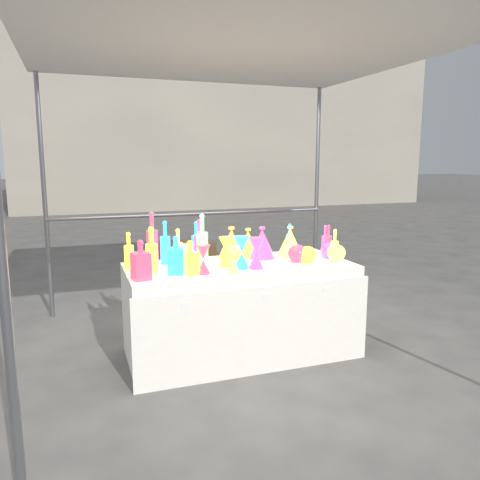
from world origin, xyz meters
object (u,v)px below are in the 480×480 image
object	(u,v)px
display_table	(240,310)
lampshade_0	(248,242)
decanter_0	(190,258)
hourglass_0	(203,259)
globe_0	(307,255)
bottle_0	(129,250)
cardboard_box_closed	(189,259)

from	to	relation	value
display_table	lampshade_0	distance (m)	0.60
decanter_0	hourglass_0	xyz separation A→B (m)	(0.09, -0.01, -0.02)
globe_0	hourglass_0	bearing A→B (deg)	-174.48
decanter_0	globe_0	distance (m)	1.00
decanter_0	lampshade_0	xyz separation A→B (m)	(0.63, 0.47, -0.00)
bottle_0	globe_0	world-z (taller)	bottle_0
cardboard_box_closed	lampshade_0	distance (m)	2.58
globe_0	lampshade_0	size ratio (longest dim) A/B	0.60
decanter_0	hourglass_0	distance (m)	0.10
hourglass_0	globe_0	distance (m)	0.91
display_table	decanter_0	bearing A→B (deg)	-158.20
hourglass_0	lampshade_0	distance (m)	0.71
hourglass_0	display_table	bearing A→B (deg)	27.83
display_table	lampshade_0	bearing A→B (deg)	59.15
display_table	cardboard_box_closed	distance (m)	2.80
decanter_0	hourglass_0	bearing A→B (deg)	-19.61
bottle_0	lampshade_0	xyz separation A→B (m)	(1.02, 0.10, -0.02)
globe_0	cardboard_box_closed	bearing A→B (deg)	96.19
hourglass_0	globe_0	world-z (taller)	hourglass_0
bottle_0	cardboard_box_closed	bearing A→B (deg)	67.40
cardboard_box_closed	lampshade_0	bearing A→B (deg)	-108.20
display_table	hourglass_0	xyz separation A→B (m)	(-0.36, -0.19, 0.48)
decanter_0	display_table	bearing A→B (deg)	7.01
globe_0	lampshade_0	world-z (taller)	lampshade_0
hourglass_0	lampshade_0	xyz separation A→B (m)	(0.53, 0.48, 0.02)
display_table	decanter_0	size ratio (longest dim) A/B	7.26
cardboard_box_closed	globe_0	bearing A→B (deg)	-100.66
hourglass_0	cardboard_box_closed	bearing A→B (deg)	78.78
lampshade_0	hourglass_0	bearing A→B (deg)	-132.92
bottle_0	hourglass_0	world-z (taller)	bottle_0
decanter_0	lampshade_0	world-z (taller)	decanter_0
bottle_0	hourglass_0	size ratio (longest dim) A/B	1.31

